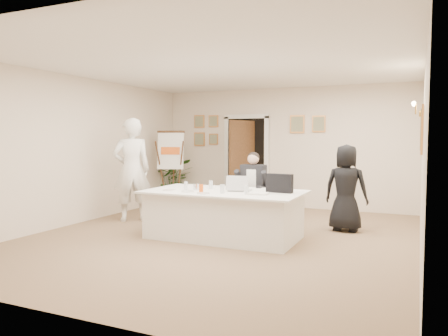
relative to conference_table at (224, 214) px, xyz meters
The scene contains 28 objects.
floor 0.40m from the conference_table, 148.89° to the left, with size 7.00×7.00×0.00m, color #796245.
ceiling 2.41m from the conference_table, 148.89° to the left, with size 6.00×7.00×0.02m, color white.
wall_back 3.68m from the conference_table, 91.08° to the left, with size 6.00×0.10×2.80m, color beige.
wall_front 3.60m from the conference_table, 91.10° to the right, with size 6.00×0.10×2.80m, color beige.
wall_left 3.23m from the conference_table, behind, with size 0.10×7.00×2.80m, color beige.
wall_right 3.10m from the conference_table, ahead, with size 0.10×7.00×2.80m, color beige.
doorway 3.55m from the conference_table, 105.77° to the left, with size 1.14×0.86×2.20m.
pictures_back_wall 3.90m from the conference_table, 103.87° to the left, with size 3.40×0.06×0.80m, color #C88644, non-canonical shape.
pictures_right_wall 3.44m from the conference_table, 23.13° to the left, with size 0.06×2.20×0.80m, color #C88644, non-canonical shape.
wall_sconce 3.53m from the conference_table, 23.64° to the left, with size 0.20×0.30×0.24m, color #B68B3A, non-canonical shape.
conference_table is the anchor object (origin of this frame).
seated_man 1.04m from the conference_table, 82.42° to the left, with size 0.60×0.64×1.40m, color black, non-canonical shape.
flip_chart 3.52m from the conference_table, 135.03° to the left, with size 0.64×0.48×1.76m.
standing_man 2.43m from the conference_table, 164.64° to the left, with size 0.74×0.48×2.02m, color white.
standing_woman 2.23m from the conference_table, 38.10° to the left, with size 0.74×0.48×1.52m, color black.
potted_palm 4.33m from the conference_table, 131.50° to the left, with size 0.99×0.86×1.10m, color #28591D.
laptop 0.58m from the conference_table, 22.95° to the left, with size 0.36×0.37×0.28m, color #B7BABC, non-canonical shape.
laptop_bag 1.05m from the conference_table, ahead, with size 0.42×0.12×0.30m, color black.
paper_stack 0.80m from the conference_table, 16.83° to the right, with size 0.30×0.21×0.03m, color white.
plate_left 0.97m from the conference_table, 158.70° to the right, with size 0.22×0.22×0.01m, color white.
plate_mid 0.71m from the conference_table, 142.25° to the right, with size 0.20×0.20×0.01m, color white.
plate_near 0.62m from the conference_table, 105.86° to the right, with size 0.20×0.20×0.01m, color white.
glass_a 0.78m from the conference_table, 166.23° to the right, with size 0.06×0.06×0.14m, color silver.
glass_b 0.55m from the conference_table, 69.84° to the right, with size 0.07×0.07×0.14m, color silver.
glass_c 0.71m from the conference_table, 26.70° to the right, with size 0.07×0.07×0.14m, color silver.
glass_d 0.59m from the conference_table, 148.99° to the left, with size 0.07×0.07×0.14m, color silver.
oj_glass 0.61m from the conference_table, 124.52° to the right, with size 0.07×0.07×0.13m, color #DF5512.
steel_jug 0.64m from the conference_table, 168.63° to the right, with size 0.10×0.10×0.11m, color silver.
Camera 1 is at (2.96, -6.46, 1.64)m, focal length 35.00 mm.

